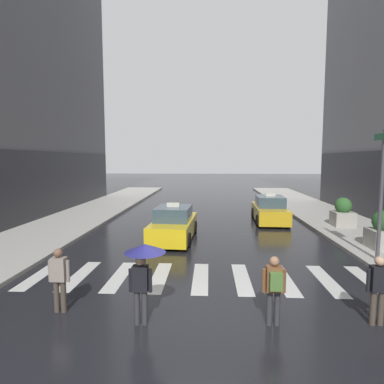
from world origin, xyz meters
name	(u,v)px	position (x,y,z in m)	size (l,w,h in m)	color
ground_plane	(197,324)	(0.00, 0.00, 0.00)	(160.00, 160.00, 0.00)	black
crosswalk_markings	(201,278)	(0.00, 3.00, 0.00)	(11.30, 2.80, 0.01)	silver
taxi_lead	(174,225)	(-1.43, 8.00, 0.72)	(2.13, 4.63, 1.80)	yellow
taxi_second	(270,210)	(4.03, 12.71, 0.72)	(2.06, 4.60, 1.80)	gold
pedestrian_with_umbrella	(143,262)	(-1.25, -0.06, 1.52)	(0.96, 0.96, 1.94)	#333338
pedestrian_with_backpack	(274,286)	(1.78, 0.04, 0.97)	(0.55, 0.43, 1.65)	#333338
pedestrian_with_handbag	(379,286)	(4.21, 0.22, 0.93)	(0.60, 0.24, 1.65)	#473D33
pedestrian_plain_coat	(59,276)	(-3.51, 0.45, 0.94)	(0.55, 0.24, 1.65)	#473D33
planter_near_corner	(383,231)	(7.55, 6.40, 0.87)	(1.10, 1.10, 1.60)	#A8A399
planter_mid_block	(343,213)	(7.77, 10.99, 0.87)	(1.10, 1.10, 1.60)	#A8A399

